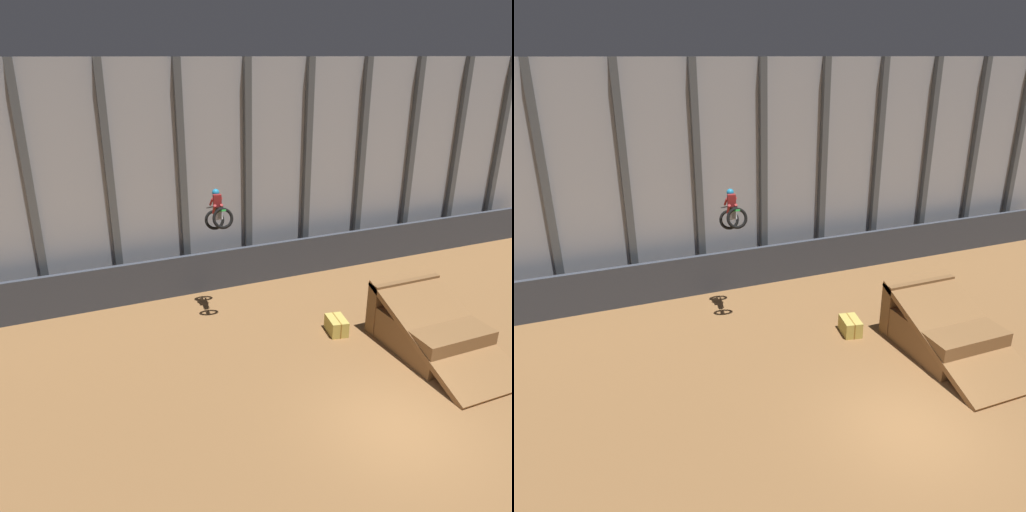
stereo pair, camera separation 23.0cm
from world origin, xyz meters
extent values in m
plane|color=olive|center=(0.00, 0.00, 0.00)|extent=(60.00, 60.00, 0.00)
cube|color=#A3A8B2|center=(0.00, 10.93, 4.53)|extent=(32.00, 0.12, 9.07)
cube|color=#4C5156|center=(-8.29, 10.73, 4.53)|extent=(0.28, 0.28, 9.07)
cube|color=#4C5156|center=(-5.53, 10.73, 4.53)|extent=(0.28, 0.28, 9.07)
cube|color=#4C5156|center=(-2.76, 10.73, 4.53)|extent=(0.28, 0.28, 9.07)
cube|color=#4C5156|center=(0.00, 10.73, 4.53)|extent=(0.28, 0.28, 9.07)
cube|color=#4C5156|center=(2.76, 10.73, 4.53)|extent=(0.28, 0.28, 9.07)
cube|color=#4C5156|center=(5.53, 10.73, 4.53)|extent=(0.28, 0.28, 9.07)
cube|color=#4C5156|center=(8.29, 10.73, 4.53)|extent=(0.28, 0.28, 9.07)
cube|color=#4C5156|center=(11.05, 10.73, 4.53)|extent=(0.28, 0.28, 9.07)
cube|color=#4C5156|center=(13.82, 10.73, 4.53)|extent=(0.28, 0.28, 9.07)
cube|color=#383D47|center=(0.00, 9.85, 0.84)|extent=(31.36, 0.20, 1.68)
cube|color=brown|center=(3.36, 2.96, 0.56)|extent=(2.60, 3.31, 1.12)
cube|color=brown|center=(3.36, 4.36, 0.94)|extent=(2.65, 0.50, 1.87)
cube|color=olive|center=(3.36, 2.25, 0.94)|extent=(2.65, 4.80, 2.06)
torus|color=black|center=(-2.23, 8.42, 3.51)|extent=(0.76, 0.41, 0.73)
torus|color=black|center=(-2.35, 7.10, 3.97)|extent=(0.76, 0.41, 0.73)
cube|color=#B7B7BC|center=(-2.29, 7.75, 3.87)|extent=(0.23, 0.60, 0.43)
cube|color=green|center=(-2.27, 7.98, 4.00)|extent=(0.24, 0.51, 0.37)
cube|color=black|center=(-2.31, 7.61, 4.15)|extent=(0.21, 0.58, 0.30)
cube|color=green|center=(-2.35, 7.09, 4.24)|extent=(0.17, 0.37, 0.17)
cylinder|color=#B7B7BC|center=(-2.24, 8.33, 3.79)|extent=(0.09, 0.41, 0.45)
cylinder|color=black|center=(-2.24, 8.37, 4.03)|extent=(0.65, 0.19, 0.04)
cube|color=maroon|center=(-2.28, 7.89, 4.35)|extent=(0.30, 0.21, 0.50)
sphere|color=#2393CC|center=(-2.26, 8.09, 4.62)|extent=(0.29, 0.35, 0.33)
cylinder|color=maroon|center=(-2.40, 7.87, 4.08)|extent=(0.14, 0.34, 0.40)
cylinder|color=maroon|center=(-2.16, 7.85, 4.08)|extent=(0.14, 0.34, 0.40)
cylinder|color=maroon|center=(-2.42, 8.13, 4.29)|extent=(0.12, 0.46, 0.39)
cylinder|color=maroon|center=(-2.10, 8.11, 4.29)|extent=(0.12, 0.46, 0.39)
cube|color=#CCB751|center=(1.00, 4.84, 0.28)|extent=(0.76, 1.00, 0.56)
cube|color=#996623|center=(1.00, 4.84, 0.28)|extent=(0.21, 0.90, 0.57)
camera|label=1|loc=(-7.51, -8.25, 9.10)|focal=35.00mm
camera|label=2|loc=(-7.29, -8.34, 9.10)|focal=35.00mm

